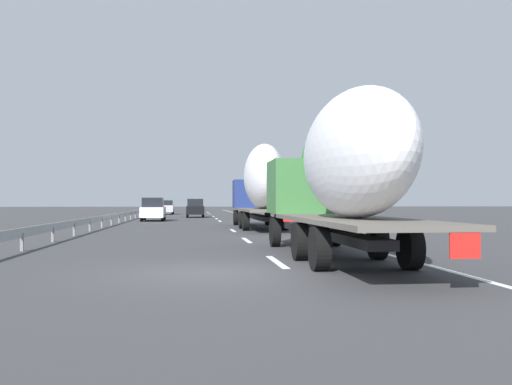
% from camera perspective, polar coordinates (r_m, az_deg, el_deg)
% --- Properties ---
extents(ground_plane, '(260.00, 260.00, 0.00)m').
position_cam_1_polar(ground_plane, '(53.07, -5.92, -2.67)').
color(ground_plane, '#38383A').
extents(lane_stripe_0, '(3.20, 0.20, 0.01)m').
position_cam_1_polar(lane_stripe_0, '(15.30, 2.10, -6.98)').
color(lane_stripe_0, white).
rests_on(lane_stripe_0, ground_plane).
extents(lane_stripe_1, '(3.20, 0.20, 0.01)m').
position_cam_1_polar(lane_stripe_1, '(23.73, -0.95, -4.82)').
color(lane_stripe_1, white).
rests_on(lane_stripe_1, ground_plane).
extents(lane_stripe_2, '(3.20, 0.20, 0.01)m').
position_cam_1_polar(lane_stripe_2, '(31.75, -2.33, -3.84)').
color(lane_stripe_2, white).
rests_on(lane_stripe_2, ground_plane).
extents(lane_stripe_3, '(3.20, 0.20, 0.01)m').
position_cam_1_polar(lane_stripe_3, '(47.02, -3.66, -2.89)').
color(lane_stripe_3, white).
rests_on(lane_stripe_3, ground_plane).
extents(lane_stripe_4, '(3.20, 0.20, 0.01)m').
position_cam_1_polar(lane_stripe_4, '(53.57, -3.99, -2.65)').
color(lane_stripe_4, white).
rests_on(lane_stripe_4, ground_plane).
extents(lane_stripe_5, '(3.20, 0.20, 0.01)m').
position_cam_1_polar(lane_stripe_5, '(61.76, -4.31, -2.42)').
color(lane_stripe_5, white).
rests_on(lane_stripe_5, ground_plane).
extents(lane_stripe_6, '(3.20, 0.20, 0.01)m').
position_cam_1_polar(lane_stripe_6, '(76.01, -4.70, -2.14)').
color(lane_stripe_6, white).
rests_on(lane_stripe_6, ground_plane).
extents(lane_stripe_7, '(3.20, 0.20, 0.01)m').
position_cam_1_polar(lane_stripe_7, '(84.61, -4.88, -2.01)').
color(lane_stripe_7, white).
rests_on(lane_stripe_7, ground_plane).
extents(lane_stripe_8, '(3.20, 0.20, 0.01)m').
position_cam_1_polar(lane_stripe_8, '(87.15, -4.92, -1.98)').
color(lane_stripe_8, white).
rests_on(lane_stripe_8, ground_plane).
extents(edge_line_right, '(110.00, 0.20, 0.01)m').
position_cam_1_polar(edge_line_right, '(58.37, -0.55, -2.51)').
color(edge_line_right, white).
rests_on(edge_line_right, ground_plane).
extents(truck_lead, '(13.74, 2.55, 4.92)m').
position_cam_1_polar(truck_lead, '(33.72, 0.50, 0.91)').
color(truck_lead, navy).
rests_on(truck_lead, ground_plane).
extents(truck_trailing, '(13.25, 2.55, 4.42)m').
position_cam_1_polar(truck_trailing, '(15.68, 8.58, 2.29)').
color(truck_trailing, '#387038').
rests_on(truck_trailing, ground_plane).
extents(car_black_suv, '(4.06, 1.82, 1.90)m').
position_cam_1_polar(car_black_suv, '(58.34, -6.14, -1.57)').
color(car_black_suv, black).
rests_on(car_black_suv, ground_plane).
extents(car_red_compact, '(4.60, 1.80, 1.82)m').
position_cam_1_polar(car_red_compact, '(98.48, -6.14, -1.32)').
color(car_red_compact, red).
rests_on(car_red_compact, ground_plane).
extents(car_silver_hatch, '(4.28, 1.88, 1.78)m').
position_cam_1_polar(car_silver_hatch, '(72.41, -9.04, -1.47)').
color(car_silver_hatch, '#ADB2B7').
rests_on(car_silver_hatch, ground_plane).
extents(car_white_van, '(4.66, 1.90, 1.94)m').
position_cam_1_polar(car_white_van, '(48.12, -10.31, -1.68)').
color(car_white_van, white).
rests_on(car_white_van, ground_plane).
extents(road_sign, '(0.10, 0.90, 3.06)m').
position_cam_1_polar(road_sign, '(53.84, 1.23, -0.39)').
color(road_sign, gray).
rests_on(road_sign, ground_plane).
extents(tree_0, '(3.73, 3.73, 5.74)m').
position_cam_1_polar(tree_0, '(94.67, 1.20, 0.37)').
color(tree_0, '#472D19').
rests_on(tree_0, ground_plane).
extents(tree_1, '(3.18, 3.18, 5.42)m').
position_cam_1_polar(tree_1, '(37.91, 9.97, 1.96)').
color(tree_1, '#472D19').
rests_on(tree_1, ground_plane).
extents(tree_2, '(2.50, 2.50, 7.42)m').
position_cam_1_polar(tree_2, '(58.69, 4.87, 1.96)').
color(tree_2, '#472D19').
rests_on(tree_2, ground_plane).
extents(tree_3, '(3.48, 3.48, 6.58)m').
position_cam_1_polar(tree_3, '(89.03, 1.25, 0.55)').
color(tree_3, '#472D19').
rests_on(tree_3, ground_plane).
extents(tree_4, '(2.82, 2.82, 6.11)m').
position_cam_1_polar(tree_4, '(74.88, 2.76, 0.81)').
color(tree_4, '#472D19').
rests_on(tree_4, ground_plane).
extents(guardrail_median, '(94.00, 0.10, 0.76)m').
position_cam_1_polar(guardrail_median, '(56.33, -12.06, -1.96)').
color(guardrail_median, '#9EA0A5').
rests_on(guardrail_median, ground_plane).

